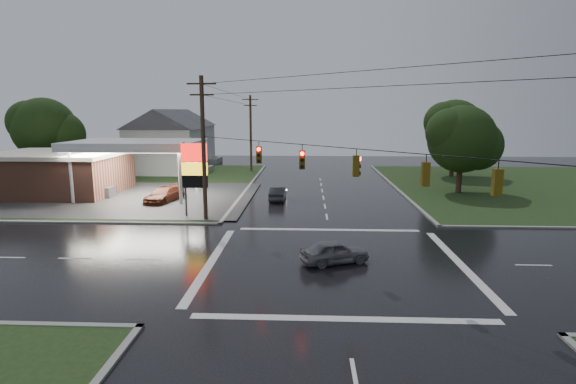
{
  "coord_description": "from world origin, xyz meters",
  "views": [
    {
      "loc": [
        -1.57,
        -24.32,
        8.47
      ],
      "look_at": [
        -2.89,
        5.58,
        3.0
      ],
      "focal_mm": 28.0,
      "sensor_mm": 36.0,
      "label": 1
    }
  ],
  "objects_px": {
    "tree_ne_near": "(463,139)",
    "tree_ne_far": "(456,128)",
    "utility_pole_n": "(251,132)",
    "utility_pole_nw": "(203,147)",
    "gas_station": "(69,170)",
    "car_pump": "(164,195)",
    "tree_nw_behind": "(46,129)",
    "house_near": "(165,141)",
    "car_crossing": "(335,252)",
    "pylon_sign": "(195,167)",
    "car_north": "(278,193)",
    "house_far": "(182,136)"
  },
  "relations": [
    {
      "from": "gas_station",
      "to": "car_pump",
      "type": "xyz_separation_m",
      "value": [
        10.77,
        -3.52,
        -1.83
      ]
    },
    {
      "from": "utility_pole_nw",
      "to": "tree_ne_near",
      "type": "bearing_deg",
      "value": 27.86
    },
    {
      "from": "tree_nw_behind",
      "to": "car_pump",
      "type": "distance_m",
      "value": 24.07
    },
    {
      "from": "utility_pole_nw",
      "to": "house_near",
      "type": "xyz_separation_m",
      "value": [
        -11.45,
        26.5,
        -1.32
      ]
    },
    {
      "from": "pylon_sign",
      "to": "car_north",
      "type": "height_order",
      "value": "pylon_sign"
    },
    {
      "from": "tree_ne_far",
      "to": "tree_nw_behind",
      "type": "bearing_deg",
      "value": -175.51
    },
    {
      "from": "tree_ne_far",
      "to": "car_north",
      "type": "height_order",
      "value": "tree_ne_far"
    },
    {
      "from": "tree_ne_near",
      "to": "tree_ne_far",
      "type": "bearing_deg",
      "value": 75.93
    },
    {
      "from": "utility_pole_n",
      "to": "tree_ne_near",
      "type": "bearing_deg",
      "value": -34.1
    },
    {
      "from": "pylon_sign",
      "to": "car_crossing",
      "type": "bearing_deg",
      "value": -45.38
    },
    {
      "from": "utility_pole_nw",
      "to": "tree_ne_near",
      "type": "height_order",
      "value": "utility_pole_nw"
    },
    {
      "from": "pylon_sign",
      "to": "tree_nw_behind",
      "type": "bearing_deg",
      "value": 140.13
    },
    {
      "from": "tree_nw_behind",
      "to": "car_crossing",
      "type": "distance_m",
      "value": 45.61
    },
    {
      "from": "house_far",
      "to": "car_crossing",
      "type": "distance_m",
      "value": 53.0
    },
    {
      "from": "house_near",
      "to": "house_far",
      "type": "relative_size",
      "value": 1.0
    },
    {
      "from": "utility_pole_nw",
      "to": "tree_nw_behind",
      "type": "xyz_separation_m",
      "value": [
        -24.34,
        20.49,
        0.46
      ]
    },
    {
      "from": "gas_station",
      "to": "car_pump",
      "type": "bearing_deg",
      "value": -18.08
    },
    {
      "from": "car_pump",
      "to": "car_north",
      "type": "bearing_deg",
      "value": 22.9
    },
    {
      "from": "utility_pole_nw",
      "to": "utility_pole_n",
      "type": "height_order",
      "value": "utility_pole_nw"
    },
    {
      "from": "utility_pole_n",
      "to": "house_near",
      "type": "xyz_separation_m",
      "value": [
        -11.45,
        -2.0,
        -1.06
      ]
    },
    {
      "from": "pylon_sign",
      "to": "tree_nw_behind",
      "type": "distance_m",
      "value": 30.49
    },
    {
      "from": "gas_station",
      "to": "tree_ne_far",
      "type": "height_order",
      "value": "tree_ne_far"
    },
    {
      "from": "car_crossing",
      "to": "house_near",
      "type": "bearing_deg",
      "value": 9.04
    },
    {
      "from": "utility_pole_n",
      "to": "tree_nw_behind",
      "type": "xyz_separation_m",
      "value": [
        -24.34,
        -8.01,
        0.71
      ]
    },
    {
      "from": "utility_pole_nw",
      "to": "tree_nw_behind",
      "type": "height_order",
      "value": "utility_pole_nw"
    },
    {
      "from": "tree_ne_near",
      "to": "car_crossing",
      "type": "relative_size",
      "value": 2.33
    },
    {
      "from": "house_near",
      "to": "car_crossing",
      "type": "height_order",
      "value": "house_near"
    },
    {
      "from": "pylon_sign",
      "to": "car_pump",
      "type": "distance_m",
      "value": 7.91
    },
    {
      "from": "house_near",
      "to": "tree_ne_far",
      "type": "xyz_separation_m",
      "value": [
        38.1,
        -2.01,
        1.77
      ]
    },
    {
      "from": "utility_pole_nw",
      "to": "tree_nw_behind",
      "type": "bearing_deg",
      "value": 139.9
    },
    {
      "from": "pylon_sign",
      "to": "tree_nw_behind",
      "type": "xyz_separation_m",
      "value": [
        -23.34,
        19.49,
        2.17
      ]
    },
    {
      "from": "gas_station",
      "to": "house_near",
      "type": "relative_size",
      "value": 2.37
    },
    {
      "from": "car_north",
      "to": "car_pump",
      "type": "distance_m",
      "value": 10.6
    },
    {
      "from": "house_far",
      "to": "car_pump",
      "type": "relative_size",
      "value": 2.25
    },
    {
      "from": "tree_ne_far",
      "to": "car_pump",
      "type": "xyz_separation_m",
      "value": [
        -32.06,
        -17.81,
        -5.47
      ]
    },
    {
      "from": "gas_station",
      "to": "utility_pole_n",
      "type": "bearing_deg",
      "value": 48.53
    },
    {
      "from": "pylon_sign",
      "to": "tree_ne_near",
      "type": "bearing_deg",
      "value": 25.01
    },
    {
      "from": "tree_nw_behind",
      "to": "car_pump",
      "type": "relative_size",
      "value": 2.03
    },
    {
      "from": "pylon_sign",
      "to": "tree_nw_behind",
      "type": "relative_size",
      "value": 0.6
    },
    {
      "from": "pylon_sign",
      "to": "house_near",
      "type": "relative_size",
      "value": 0.54
    },
    {
      "from": "tree_ne_far",
      "to": "car_north",
      "type": "bearing_deg",
      "value": -142.67
    },
    {
      "from": "tree_ne_far",
      "to": "car_crossing",
      "type": "bearing_deg",
      "value": -116.73
    },
    {
      "from": "utility_pole_n",
      "to": "car_crossing",
      "type": "height_order",
      "value": "utility_pole_n"
    },
    {
      "from": "tree_ne_near",
      "to": "car_pump",
      "type": "distance_m",
      "value": 30.02
    },
    {
      "from": "car_pump",
      "to": "pylon_sign",
      "type": "bearing_deg",
      "value": -36.78
    },
    {
      "from": "tree_ne_near",
      "to": "car_pump",
      "type": "relative_size",
      "value": 1.83
    },
    {
      "from": "pylon_sign",
      "to": "utility_pole_nw",
      "type": "relative_size",
      "value": 0.55
    },
    {
      "from": "gas_station",
      "to": "tree_ne_far",
      "type": "distance_m",
      "value": 45.29
    },
    {
      "from": "gas_station",
      "to": "tree_ne_near",
      "type": "distance_m",
      "value": 40.0
    },
    {
      "from": "gas_station",
      "to": "house_far",
      "type": "relative_size",
      "value": 2.37
    }
  ]
}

